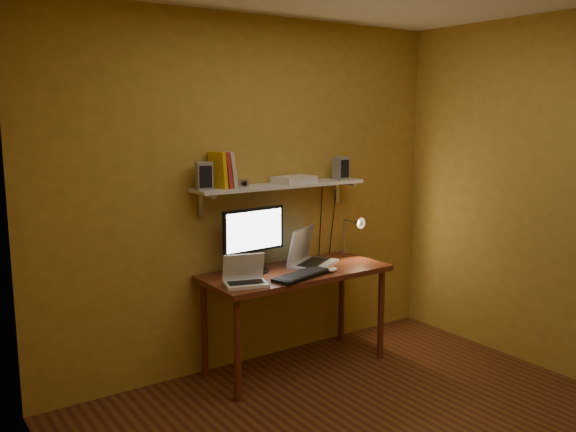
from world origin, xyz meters
TOP-DOWN VIEW (x-y plane):
  - room at (0.00, 0.00)m, footprint 3.44×3.24m
  - desk at (0.17, 1.28)m, footprint 1.40×0.60m
  - wall_shelf at (0.17, 1.47)m, footprint 1.40×0.25m
  - monitor at (-0.10, 1.43)m, footprint 0.52×0.24m
  - laptop at (0.35, 1.38)m, footprint 0.47×0.43m
  - netbook at (-0.32, 1.18)m, footprint 0.33×0.28m
  - keyboard at (0.10, 1.10)m, footprint 0.51×0.28m
  - mouse at (0.37, 1.09)m, footprint 0.10×0.08m
  - desk_lamp at (0.83, 1.41)m, footprint 0.09×0.23m
  - speaker_left at (-0.47, 1.47)m, footprint 0.13×0.13m
  - speaker_right at (0.73, 1.46)m, footprint 0.10×0.10m
  - books at (-0.31, 1.49)m, footprint 0.16×0.18m
  - shelf_camera at (-0.19, 1.42)m, footprint 0.11×0.06m
  - router at (0.29, 1.47)m, footprint 0.34×0.25m

SIDE VIEW (x-z plane):
  - desk at x=0.17m, z-range 0.29..1.04m
  - keyboard at x=0.10m, z-range 0.75..0.78m
  - mouse at x=0.37m, z-range 0.75..0.78m
  - netbook at x=-0.32m, z-range 0.70..0.91m
  - laptop at x=0.35m, z-range 0.68..0.97m
  - desk_lamp at x=0.83m, z-range 0.77..1.15m
  - monitor at x=-0.10m, z-range 0.78..1.25m
  - room at x=0.00m, z-range -0.02..2.62m
  - wall_shelf at x=0.17m, z-range 1.26..1.46m
  - router at x=0.29m, z-range 1.38..1.43m
  - shelf_camera at x=-0.19m, z-range 1.38..1.44m
  - speaker_right at x=0.73m, z-range 1.38..1.55m
  - speaker_left at x=-0.47m, z-range 1.38..1.57m
  - books at x=-0.31m, z-range 1.37..1.63m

